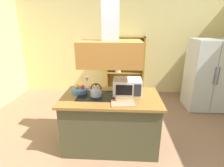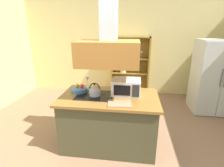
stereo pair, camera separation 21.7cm
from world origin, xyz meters
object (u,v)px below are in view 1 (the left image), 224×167
object	(u,v)px
refrigerator	(208,75)
fruit_bowl	(79,90)
dish_cabinet	(125,70)
cutting_board	(123,103)
microwave	(127,87)
wine_glass_on_counter	(87,80)
kettle	(96,91)

from	to	relation	value
refrigerator	fruit_bowl	bearing A→B (deg)	-152.48
dish_cabinet	fruit_bowl	xyz separation A→B (m)	(-0.80, -2.30, 0.19)
dish_cabinet	cutting_board	bearing A→B (deg)	-91.41
microwave	wine_glass_on_counter	size ratio (longest dim) A/B	2.23
microwave	kettle	bearing A→B (deg)	-167.39
kettle	microwave	distance (m)	0.52
cutting_board	kettle	bearing A→B (deg)	146.58
cutting_board	microwave	bearing A→B (deg)	79.80
microwave	fruit_bowl	size ratio (longest dim) A/B	1.69
kettle	fruit_bowl	world-z (taller)	kettle
cutting_board	microwave	size ratio (longest dim) A/B	0.74
dish_cabinet	kettle	bearing A→B (deg)	-101.59
dish_cabinet	wine_glass_on_counter	xyz separation A→B (m)	(-0.72, -2.04, 0.30)
cutting_board	microwave	distance (m)	0.42
dish_cabinet	microwave	world-z (taller)	dish_cabinet
kettle	wine_glass_on_counter	world-z (taller)	kettle
microwave	wine_glass_on_counter	distance (m)	0.78
dish_cabinet	refrigerator	bearing A→B (deg)	-22.88
fruit_bowl	refrigerator	bearing A→B (deg)	27.52
kettle	cutting_board	xyz separation A→B (m)	(0.43, -0.28, -0.08)
refrigerator	cutting_board	size ratio (longest dim) A/B	5.01
wine_glass_on_counter	kettle	bearing A→B (deg)	-59.95
cutting_board	fruit_bowl	size ratio (longest dim) A/B	1.25
dish_cabinet	fruit_bowl	distance (m)	2.45
cutting_board	fruit_bowl	world-z (taller)	fruit_bowl
dish_cabinet	kettle	xyz separation A→B (m)	(-0.50, -2.43, 0.24)
kettle	fruit_bowl	distance (m)	0.34
kettle	cutting_board	world-z (taller)	kettle
dish_cabinet	cutting_board	xyz separation A→B (m)	(-0.07, -2.71, 0.16)
fruit_bowl	microwave	bearing A→B (deg)	-1.04
refrigerator	cutting_board	distance (m)	2.79
refrigerator	microwave	distance (m)	2.48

